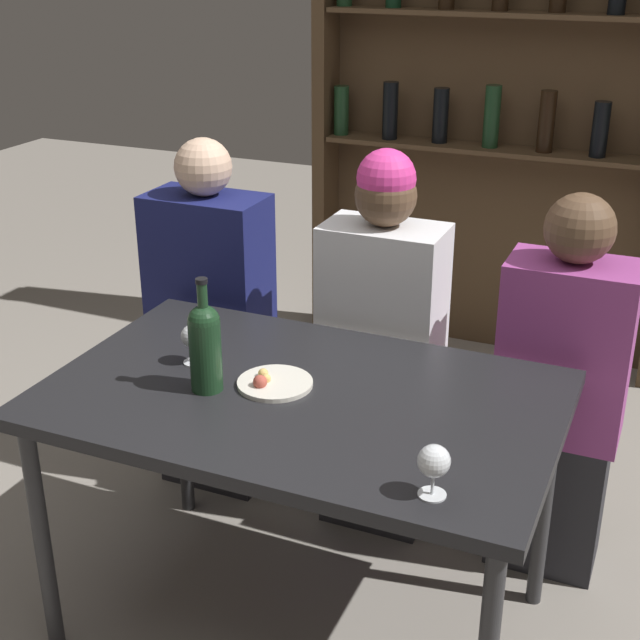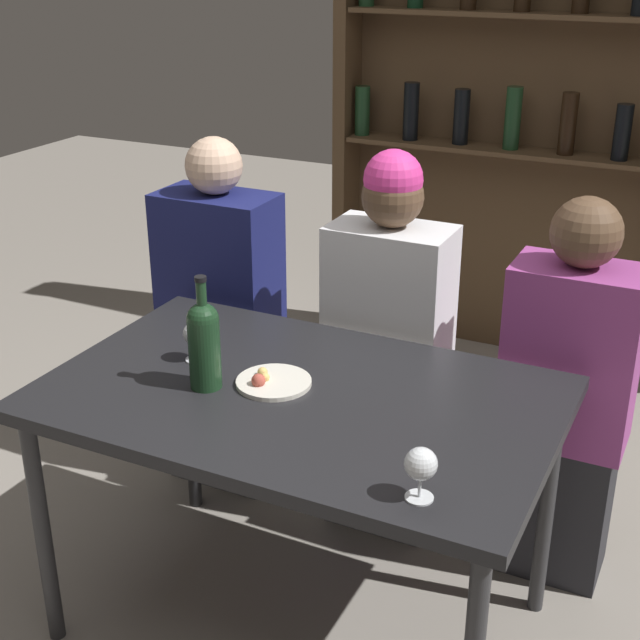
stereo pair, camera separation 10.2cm
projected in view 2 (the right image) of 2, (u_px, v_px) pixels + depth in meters
The scene contains 10 objects.
ground_plane at pixel (301, 620), 2.53m from camera, with size 10.00×10.00×0.00m, color gray.
dining_table at pixel (299, 414), 2.27m from camera, with size 1.29×0.82×0.74m.
wine_rack_wall at pixel (518, 86), 3.71m from camera, with size 1.58×0.21×2.32m.
wine_bottle at pixel (204, 341), 2.22m from camera, with size 0.08×0.08×0.30m.
wine_glass_0 at pixel (421, 465), 1.79m from camera, with size 0.07×0.07×0.12m.
wine_glass_1 at pixel (195, 335), 2.38m from camera, with size 0.06×0.06×0.11m.
food_plate_0 at pixel (272, 382), 2.28m from camera, with size 0.19×0.19×0.04m.
seated_person_left at pixel (222, 328), 3.01m from camera, with size 0.39×0.22×1.22m.
seated_person_center at pixel (387, 356), 2.76m from camera, with size 0.36×0.22×1.24m.
seated_person_right at pixel (565, 406), 2.55m from camera, with size 0.36×0.22×1.17m.
Camera 2 is at (0.92, -1.76, 1.79)m, focal length 50.00 mm.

